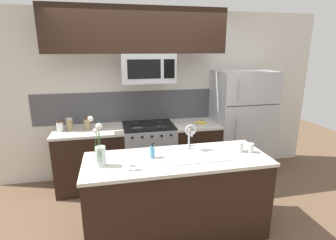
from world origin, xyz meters
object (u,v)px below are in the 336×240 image
object	(u,v)px
stove_range	(149,153)
flower_vase	(100,153)
microwave	(148,68)
drinking_glass	(240,147)
banana_bunch	(201,122)
storage_jar_short	(87,124)
storage_jar_tall	(60,126)
spare_glass	(250,148)
sink_faucet	(190,133)
refrigerator	(240,123)
dish_soap_bottle	(152,152)
storage_jar_medium	(70,124)

from	to	relation	value
stove_range	flower_vase	bearing A→B (deg)	-117.26
stove_range	microwave	world-z (taller)	microwave
drinking_glass	banana_bunch	bearing A→B (deg)	92.61
banana_bunch	drinking_glass	distance (m)	1.17
stove_range	storage_jar_short	size ratio (longest dim) A/B	5.39
storage_jar_tall	storage_jar_short	size ratio (longest dim) A/B	0.84
stove_range	spare_glass	distance (m)	1.67
drinking_glass	sink_faucet	bearing A→B (deg)	161.97
storage_jar_tall	sink_faucet	xyz separation A→B (m)	(1.58, -1.06, 0.13)
spare_glass	flower_vase	bearing A→B (deg)	-179.54
refrigerator	sink_faucet	world-z (taller)	refrigerator
stove_range	sink_faucet	xyz separation A→B (m)	(0.33, -1.06, 0.65)
banana_bunch	flower_vase	xyz separation A→B (m)	(-1.47, -1.22, 0.12)
drinking_glass	flower_vase	xyz separation A→B (m)	(-1.52, -0.05, 0.08)
stove_range	sink_faucet	world-z (taller)	sink_faucet
refrigerator	sink_faucet	distance (m)	1.62
refrigerator	dish_soap_bottle	bearing A→B (deg)	-143.58
storage_jar_medium	banana_bunch	distance (m)	1.94
microwave	stove_range	bearing A→B (deg)	90.16
microwave	dish_soap_bottle	world-z (taller)	microwave
flower_vase	storage_jar_tall	bearing A→B (deg)	114.80
spare_glass	refrigerator	bearing A→B (deg)	66.91
storage_jar_short	drinking_glass	xyz separation A→B (m)	(1.74, -1.24, -0.03)
refrigerator	storage_jar_medium	size ratio (longest dim) A/B	9.76
refrigerator	banana_bunch	distance (m)	0.72
storage_jar_tall	dish_soap_bottle	world-z (taller)	dish_soap_bottle
microwave	refrigerator	distance (m)	1.77
refrigerator	stove_range	bearing A→B (deg)	-179.24
storage_jar_tall	refrigerator	bearing A→B (deg)	0.44
microwave	storage_jar_short	size ratio (longest dim) A/B	4.32
refrigerator	storage_jar_short	world-z (taller)	refrigerator
stove_range	dish_soap_bottle	world-z (taller)	dish_soap_bottle
drinking_glass	flower_vase	world-z (taller)	flower_vase
stove_range	banana_bunch	world-z (taller)	banana_bunch
dish_soap_bottle	storage_jar_medium	bearing A→B (deg)	129.00
refrigerator	storage_jar_short	xyz separation A→B (m)	(-2.40, -0.01, 0.14)
stove_range	flower_vase	distance (m)	1.56
stove_range	refrigerator	xyz separation A→B (m)	(1.51, 0.02, 0.39)
refrigerator	spare_glass	bearing A→B (deg)	-113.09
storage_jar_tall	flower_vase	world-z (taller)	flower_vase
storage_jar_medium	sink_faucet	world-z (taller)	sink_faucet
banana_bunch	microwave	bearing A→B (deg)	177.23
flower_vase	sink_faucet	bearing A→B (deg)	12.84
microwave	storage_jar_tall	world-z (taller)	microwave
sink_faucet	drinking_glass	bearing A→B (deg)	-18.03
storage_jar_medium	dish_soap_bottle	distance (m)	1.59
refrigerator	flower_vase	size ratio (longest dim) A/B	3.41
refrigerator	spare_glass	world-z (taller)	refrigerator
stove_range	flower_vase	size ratio (longest dim) A/B	1.86
sink_faucet	storage_jar_short	bearing A→B (deg)	138.68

